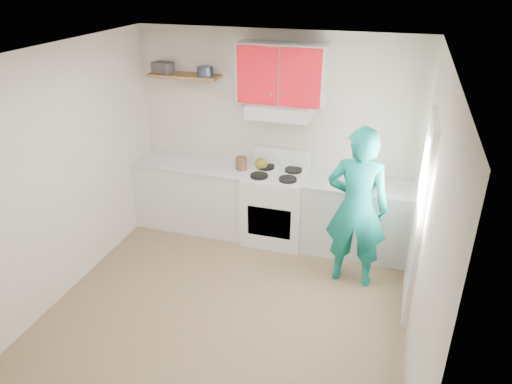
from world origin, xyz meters
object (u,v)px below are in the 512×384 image
(crock, at_px, (241,164))
(person, at_px, (357,208))
(kettle, at_px, (261,163))
(tin, at_px, (205,71))
(stove, at_px, (276,207))

(crock, distance_m, person, 1.66)
(kettle, bearing_deg, tin, 174.67)
(tin, relative_size, person, 0.11)
(crock, bearing_deg, kettle, 20.89)
(kettle, distance_m, crock, 0.25)
(stove, xyz_separation_m, kettle, (-0.23, 0.11, 0.53))
(crock, relative_size, person, 0.10)
(person, bearing_deg, stove, -28.68)
(kettle, distance_m, person, 1.49)
(tin, bearing_deg, person, -20.91)
(stove, height_order, crock, crock)
(crock, bearing_deg, tin, 165.78)
(tin, bearing_deg, crock, -14.22)
(tin, height_order, crock, tin)
(stove, relative_size, tin, 4.74)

